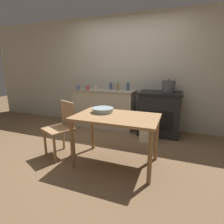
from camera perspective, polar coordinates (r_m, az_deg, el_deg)
The scene contains 15 objects.
ground_plane at distance 3.06m, azimuth -3.65°, elevation -13.09°, with size 14.00×14.00×0.00m, color brown.
wall_back at distance 4.20m, azimuth 5.20°, elevation 12.54°, with size 8.00×0.07×2.55m.
counter_cabinet at distance 4.20m, azimuth -2.64°, elevation 1.23°, with size 1.48×0.55×0.90m.
stove at distance 3.85m, azimuth 15.19°, elevation -0.39°, with size 0.86×0.63×0.91m.
work_table at distance 2.50m, azimuth 1.35°, elevation -3.51°, with size 1.18×0.73×0.74m.
chair at distance 2.94m, azimuth -16.00°, elevation -4.59°, with size 0.53×0.53×0.88m.
flour_sack at distance 3.47m, azimuth 11.43°, elevation -6.61°, with size 0.27×0.19×0.36m, color beige.
stock_pot at distance 3.76m, azimuth 17.96°, elevation 8.00°, with size 0.27×0.27×0.26m.
mixing_bowl_large at distance 2.66m, azimuth -3.05°, elevation 0.74°, with size 0.33×0.33×0.07m.
bottle_far_left at distance 3.97m, azimuth 5.18°, elevation 8.15°, with size 0.07×0.07×0.20m.
bottle_left at distance 4.02m, azimuth 1.93°, elevation 8.23°, with size 0.06×0.06×0.19m.
bottle_mid_left at distance 4.19m, azimuth -0.40°, elevation 8.43°, with size 0.07×0.07×0.18m.
cup_center_left at distance 4.13m, azimuth -7.96°, elevation 7.91°, with size 0.08×0.08×0.10m, color #B74C42.
cup_center at distance 4.02m, azimuth -5.29°, elevation 7.78°, with size 0.08×0.08×0.10m, color beige.
cup_center_right at distance 4.22m, azimuth -10.94°, elevation 7.93°, with size 0.07×0.07×0.10m, color #4C6B99.
Camera 1 is at (1.13, -2.46, 1.41)m, focal length 28.00 mm.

